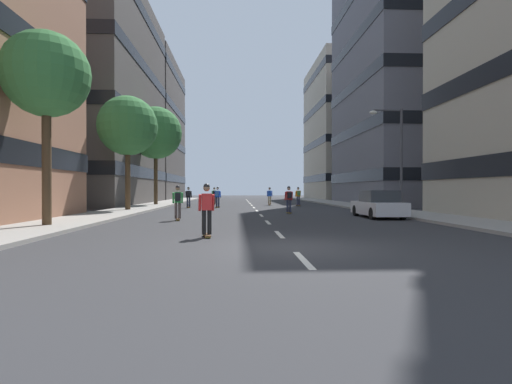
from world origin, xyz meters
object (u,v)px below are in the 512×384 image
at_px(skater_2, 298,195).
at_px(skater_3, 270,195).
at_px(skater_0, 178,200).
at_px(skater_4, 207,207).
at_px(parked_car_near, 378,205).
at_px(skater_1, 188,196).
at_px(street_tree_far, 46,76).
at_px(street_tree_near, 156,133).
at_px(skater_7, 218,196).
at_px(skater_5, 289,198).
at_px(street_tree_mid, 128,126).
at_px(streetlamp_right, 396,149).
at_px(skater_6, 214,195).

xyz_separation_m(skater_2, skater_3, (-2.60, 1.37, -0.03)).
bearing_deg(skater_0, skater_4, -74.33).
xyz_separation_m(parked_car_near, skater_4, (-8.86, -8.51, 0.29)).
xyz_separation_m(skater_1, skater_4, (3.07, -20.55, -0.03)).
xyz_separation_m(street_tree_far, skater_2, (13.56, 20.63, -5.18)).
bearing_deg(street_tree_near, parked_car_near, -46.91).
xyz_separation_m(street_tree_far, skater_3, (10.95, 22.00, -5.21)).
xyz_separation_m(skater_1, skater_7, (2.45, 0.09, 0.00)).
bearing_deg(skater_0, skater_1, 94.59).
height_order(skater_0, skater_7, same).
bearing_deg(skater_7, street_tree_far, -109.48).
xyz_separation_m(skater_0, skater_5, (6.39, 5.44, 0.00)).
relative_size(skater_1, skater_5, 1.00).
bearing_deg(street_tree_mid, streetlamp_right, -12.97).
distance_m(streetlamp_right, skater_7, 15.22).
distance_m(street_tree_near, skater_7, 9.64).
bearing_deg(street_tree_near, skater_6, 24.49).
xyz_separation_m(skater_0, skater_6, (0.70, 20.59, 0.00)).
height_order(street_tree_near, skater_5, street_tree_near).
distance_m(street_tree_mid, skater_5, 12.55).
relative_size(street_tree_far, skater_5, 4.41).
xyz_separation_m(street_tree_far, skater_0, (4.74, 3.70, -5.18)).
relative_size(street_tree_near, skater_0, 5.24).
height_order(parked_car_near, skater_0, skater_0).
relative_size(streetlamp_right, skater_5, 3.65).
relative_size(street_tree_mid, skater_1, 4.52).
bearing_deg(parked_car_near, skater_5, 138.11).
distance_m(street_tree_near, skater_2, 14.84).
relative_size(skater_5, skater_6, 1.00).
bearing_deg(street_tree_far, skater_2, 56.69).
relative_size(parked_car_near, skater_5, 2.47).
height_order(street_tree_mid, skater_4, street_tree_mid).
bearing_deg(skater_0, street_tree_near, 104.68).
bearing_deg(parked_car_near, street_tree_mid, 156.19).
distance_m(street_tree_far, skater_7, 19.04).
relative_size(streetlamp_right, skater_0, 3.65).
bearing_deg(street_tree_far, skater_5, 39.40).
height_order(street_tree_near, skater_6, street_tree_near).
height_order(skater_1, skater_3, same).
xyz_separation_m(street_tree_mid, skater_0, (4.74, -8.33, -5.04)).
height_order(street_tree_far, skater_7, street_tree_far).
height_order(skater_2, skater_6, same).
bearing_deg(skater_1, skater_7, 2.14).
height_order(street_tree_mid, skater_7, street_tree_mid).
relative_size(parked_car_near, streetlamp_right, 0.68).
bearing_deg(street_tree_far, skater_7, 70.52).
bearing_deg(street_tree_mid, skater_1, 54.66).
relative_size(parked_car_near, skater_2, 2.47).
height_order(skater_3, skater_4, same).
distance_m(street_tree_near, skater_4, 26.73).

